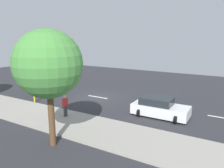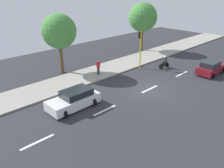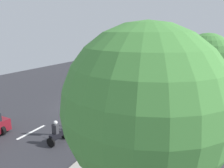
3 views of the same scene
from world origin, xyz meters
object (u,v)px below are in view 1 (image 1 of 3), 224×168
(car_white, at_px, (160,108))
(motorcycle, at_px, (37,89))
(car_maroon, at_px, (55,79))
(street_tree_north, at_px, (48,64))
(traffic_light_corner, at_px, (32,73))
(pedestrian_near_signal, at_px, (65,105))

(car_white, height_order, motorcycle, motorcycle)
(car_maroon, xyz_separation_m, car_white, (4.40, 15.84, 0.00))
(car_white, distance_m, street_tree_north, 9.59)
(traffic_light_corner, bearing_deg, motorcycle, -136.77)
(car_maroon, distance_m, motorcycle, 5.27)
(car_maroon, bearing_deg, street_tree_north, 44.52)
(car_maroon, relative_size, street_tree_north, 0.57)
(motorcycle, relative_size, pedestrian_near_signal, 0.91)
(street_tree_north, bearing_deg, pedestrian_near_signal, -147.40)
(car_maroon, relative_size, pedestrian_near_signal, 2.28)
(car_maroon, distance_m, car_white, 16.44)
(pedestrian_near_signal, relative_size, street_tree_north, 0.25)
(car_white, relative_size, traffic_light_corner, 0.98)
(pedestrian_near_signal, height_order, street_tree_north, street_tree_north)
(traffic_light_corner, bearing_deg, pedestrian_near_signal, 74.96)
(motorcycle, relative_size, street_tree_north, 0.23)
(traffic_light_corner, distance_m, street_tree_north, 9.45)
(car_maroon, relative_size, traffic_light_corner, 0.85)
(pedestrian_near_signal, bearing_deg, car_maroon, -131.46)
(car_white, xyz_separation_m, pedestrian_near_signal, (4.10, -6.22, 0.35))
(pedestrian_near_signal, relative_size, traffic_light_corner, 0.38)
(motorcycle, height_order, street_tree_north, street_tree_north)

